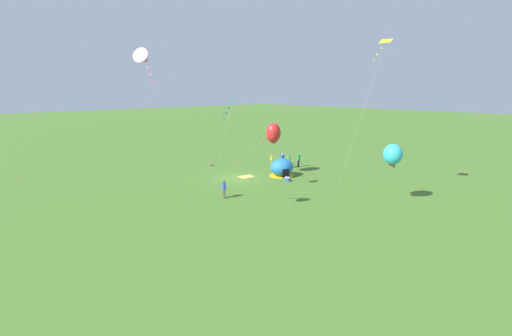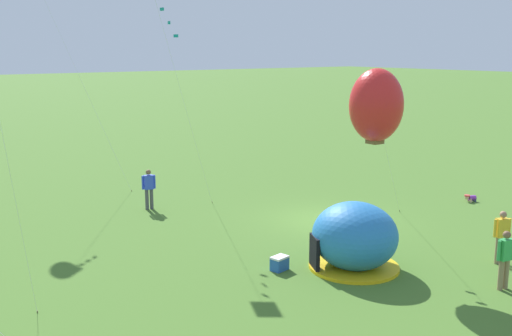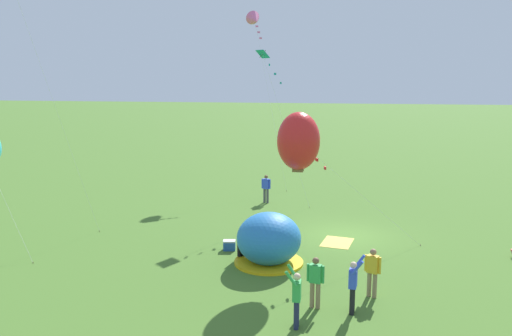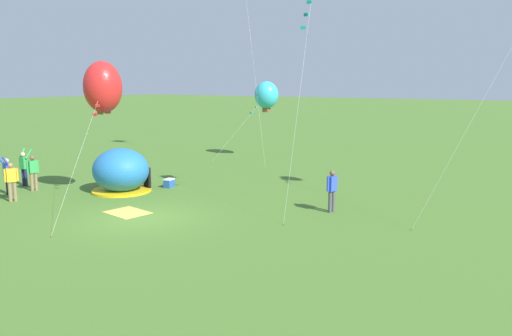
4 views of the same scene
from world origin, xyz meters
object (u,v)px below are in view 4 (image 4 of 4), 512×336
at_px(person_with_toddler, 12,180).
at_px(kite_red, 103,87).
at_px(popup_tent, 121,171).
at_px(person_near_tent, 33,171).
at_px(person_flying_kite, 24,166).
at_px(person_far_back, 332,189).
at_px(kite_teal, 310,0).
at_px(kite_cyan, 266,95).
at_px(cooler_box, 169,183).
at_px(person_arms_raised, 7,174).

bearing_deg(person_with_toddler, kite_red, 46.50).
xyz_separation_m(popup_tent, person_near_tent, (-3.69, -2.22, -0.03)).
distance_m(person_flying_kite, person_far_back, 15.69).
bearing_deg(kite_teal, kite_cyan, 129.02).
bearing_deg(person_far_back, kite_cyan, 132.57).
bearing_deg(kite_teal, popup_tent, -168.78).
height_order(popup_tent, cooler_box, popup_tent).
height_order(person_arms_raised, kite_cyan, kite_cyan).
height_order(person_far_back, kite_teal, kite_teal).
relative_size(popup_tent, kite_red, 0.46).
distance_m(person_flying_kite, person_with_toddler, 3.51).
bearing_deg(person_far_back, kite_red, -162.13).
bearing_deg(kite_cyan, person_far_back, -47.43).
relative_size(person_near_tent, kite_red, 0.28).
bearing_deg(person_flying_kite, person_near_tent, -16.53).
bearing_deg(person_arms_raised, person_flying_kite, 128.56).
relative_size(person_with_toddler, person_near_tent, 1.00).
distance_m(cooler_box, person_near_tent, 6.50).
relative_size(person_near_tent, person_arms_raised, 0.91).
height_order(person_flying_kite, kite_cyan, kite_cyan).
distance_m(person_with_toddler, kite_teal, 14.86).
bearing_deg(person_far_back, person_near_tent, -162.84).
xyz_separation_m(kite_teal, kite_red, (-8.74, -2.91, -3.34)).
height_order(cooler_box, kite_teal, kite_teal).
distance_m(person_far_back, kite_cyan, 15.30).
bearing_deg(kite_red, person_flying_kite, -172.94).
bearing_deg(person_flying_kite, person_far_back, 14.09).
bearing_deg(popup_tent, person_near_tent, -148.98).
bearing_deg(person_near_tent, kite_red, 15.42).
distance_m(popup_tent, person_far_back, 10.28).
distance_m(cooler_box, person_flying_kite, 7.43).
xyz_separation_m(person_flying_kite, person_far_back, (15.22, 3.82, -0.03)).
relative_size(cooler_box, person_flying_kite, 0.31).
height_order(popup_tent, kite_cyan, kite_cyan).
height_order(popup_tent, person_with_toddler, popup_tent).
distance_m(cooler_box, person_far_back, 8.89).
relative_size(cooler_box, person_far_back, 0.35).
height_order(person_flying_kite, person_arms_raised, same).
relative_size(cooler_box, person_near_tent, 0.35).
xyz_separation_m(cooler_box, person_arms_raised, (-5.06, -5.40, 0.78)).
bearing_deg(person_arms_raised, kite_red, 28.99).
bearing_deg(kite_teal, person_arms_raised, -157.98).
bearing_deg(person_near_tent, person_arms_raised, -97.11).
height_order(person_near_tent, person_arms_raised, person_arms_raised).
bearing_deg(kite_teal, kite_red, -161.58).
bearing_deg(person_flying_kite, person_with_toddler, -39.95).
height_order(person_arms_raised, kite_red, kite_red).
distance_m(kite_cyan, kite_red, 14.15).
bearing_deg(popup_tent, person_far_back, 11.40).
height_order(cooler_box, person_near_tent, person_near_tent).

